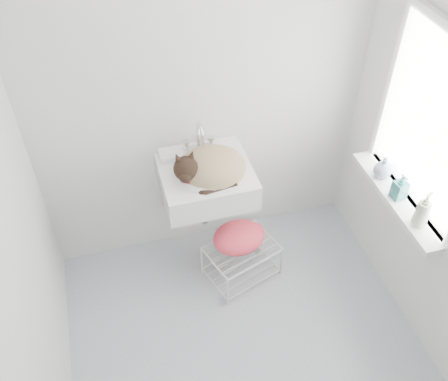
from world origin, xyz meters
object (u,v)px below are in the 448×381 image
object	(u,v)px
sink	(206,171)
wire_rack	(242,260)
cat	(209,167)
bottle_c	(381,176)
bottle_a	(418,224)
bottle_b	(397,197)

from	to	relation	value
sink	wire_rack	world-z (taller)	sink
cat	bottle_c	distance (m)	1.09
sink	bottle_c	bearing A→B (deg)	-18.49
bottle_c	cat	bearing A→B (deg)	162.19
sink	wire_rack	distance (m)	0.76
wire_rack	bottle_c	world-z (taller)	bottle_c
bottle_a	sink	bearing A→B (deg)	143.40
cat	bottle_b	xyz separation A→B (m)	(1.03, -0.53, -0.04)
bottle_c	bottle_a	bearing A→B (deg)	-90.00
bottle_a	bottle_c	bearing A→B (deg)	90.00
sink	cat	xyz separation A→B (m)	(0.01, -0.02, 0.04)
bottle_a	bottle_b	xyz separation A→B (m)	(0.00, 0.23, 0.00)
sink	bottle_a	world-z (taller)	sink
sink	bottle_b	world-z (taller)	sink
cat	bottle_b	bearing A→B (deg)	-19.82
cat	bottle_b	size ratio (longest dim) A/B	2.84
cat	bottle_b	distance (m)	1.16
sink	bottle_c	world-z (taller)	sink
wire_rack	bottle_a	size ratio (longest dim) A/B	2.41
bottle_c	sink	bearing A→B (deg)	161.51
bottle_a	bottle_b	distance (m)	0.23
wire_rack	bottle_b	size ratio (longest dim) A/B	2.74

